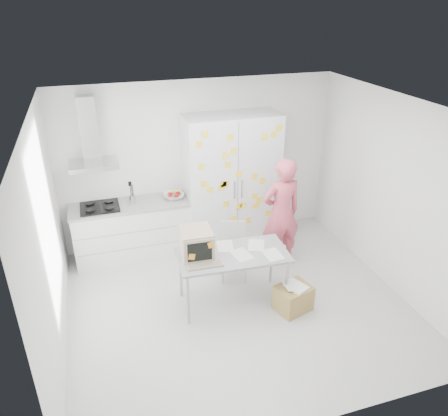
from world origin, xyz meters
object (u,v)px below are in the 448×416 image
object	(u,v)px
person	(281,213)
chair	(233,247)
cardboard_box	(293,298)
desk	(210,249)

from	to	relation	value
person	chair	bearing A→B (deg)	4.05
person	chair	size ratio (longest dim) A/B	2.00
cardboard_box	person	bearing A→B (deg)	75.87
chair	desk	bearing A→B (deg)	-118.01
person	chair	xyz separation A→B (m)	(-0.80, -0.13, -0.38)
desk	chair	size ratio (longest dim) A/B	1.71
person	desk	world-z (taller)	person
person	cardboard_box	xyz separation A→B (m)	(-0.28, -1.12, -0.68)
desk	cardboard_box	xyz separation A→B (m)	(1.02, -0.45, -0.69)
desk	cardboard_box	world-z (taller)	desk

